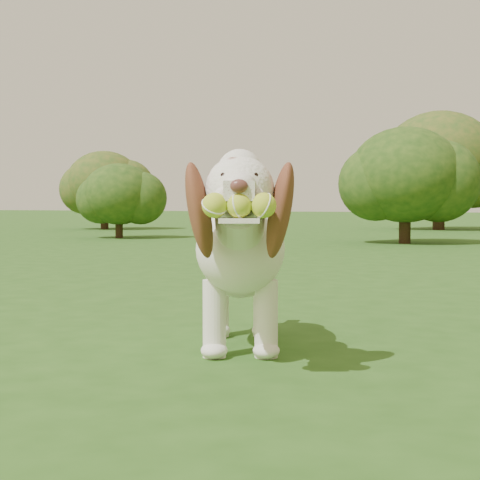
% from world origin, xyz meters
% --- Properties ---
extents(ground, '(80.00, 80.00, 0.00)m').
position_xyz_m(ground, '(0.00, 0.00, 0.00)').
color(ground, '#274F16').
rests_on(ground, ground).
extents(dog, '(0.70, 1.19, 0.80)m').
position_xyz_m(dog, '(0.02, -0.36, 0.42)').
color(dog, white).
rests_on(dog, ground).
extents(shrub_a, '(1.20, 1.20, 1.25)m').
position_xyz_m(shrub_a, '(-5.24, 7.56, 0.73)').
color(shrub_a, '#382314').
rests_on(shrub_a, ground).
extents(shrub_i, '(2.47, 2.47, 2.56)m').
position_xyz_m(shrub_i, '(-0.65, 13.22, 1.50)').
color(shrub_i, '#382314').
rests_on(shrub_i, ground).
extents(shrub_b, '(1.64, 1.64, 1.70)m').
position_xyz_m(shrub_b, '(-0.54, 7.70, 1.00)').
color(shrub_b, '#382314').
rests_on(shrub_b, ground).
extents(shrub_e, '(1.66, 1.66, 1.72)m').
position_xyz_m(shrub_e, '(-7.56, 10.86, 1.01)').
color(shrub_e, '#382314').
rests_on(shrub_e, ground).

